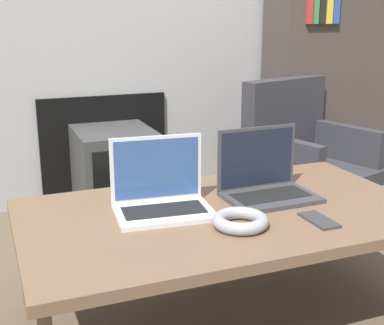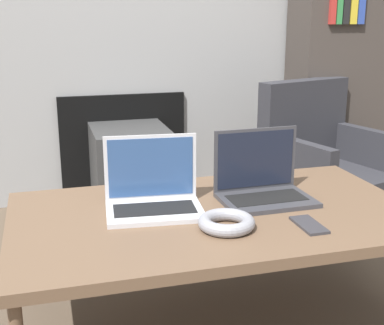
{
  "view_description": "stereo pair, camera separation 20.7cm",
  "coord_description": "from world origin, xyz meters",
  "px_view_note": "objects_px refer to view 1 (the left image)",
  "views": [
    {
      "loc": [
        -0.74,
        -1.33,
        1.07
      ],
      "look_at": [
        0.0,
        0.53,
        0.5
      ],
      "focal_mm": 50.0,
      "sensor_mm": 36.0,
      "label": 1
    },
    {
      "loc": [
        -0.54,
        -1.4,
        1.07
      ],
      "look_at": [
        0.0,
        0.53,
        0.5
      ],
      "focal_mm": 50.0,
      "sensor_mm": 36.0,
      "label": 2
    }
  ],
  "objects_px": {
    "laptop_right": "(265,181)",
    "phone": "(319,220)",
    "tv": "(115,173)",
    "laptop_left": "(161,195)",
    "armchair": "(301,147)",
    "headphones": "(240,221)"
  },
  "relations": [
    {
      "from": "laptop_left",
      "to": "armchair",
      "type": "xyz_separation_m",
      "value": [
        1.07,
        0.78,
        -0.12
      ]
    },
    {
      "from": "laptop_right",
      "to": "headphones",
      "type": "bearing_deg",
      "value": -134.36
    },
    {
      "from": "laptop_left",
      "to": "armchair",
      "type": "relative_size",
      "value": 0.48
    },
    {
      "from": "phone",
      "to": "armchair",
      "type": "height_order",
      "value": "armchair"
    },
    {
      "from": "laptop_left",
      "to": "laptop_right",
      "type": "bearing_deg",
      "value": 5.68
    },
    {
      "from": "phone",
      "to": "tv",
      "type": "distance_m",
      "value": 1.41
    },
    {
      "from": "headphones",
      "to": "phone",
      "type": "height_order",
      "value": "headphones"
    },
    {
      "from": "laptop_left",
      "to": "phone",
      "type": "xyz_separation_m",
      "value": [
        0.45,
        -0.29,
        -0.05
      ]
    },
    {
      "from": "laptop_left",
      "to": "phone",
      "type": "distance_m",
      "value": 0.53
    },
    {
      "from": "laptop_right",
      "to": "headphones",
      "type": "distance_m",
      "value": 0.32
    },
    {
      "from": "laptop_right",
      "to": "tv",
      "type": "xyz_separation_m",
      "value": [
        -0.31,
        1.06,
        -0.23
      ]
    },
    {
      "from": "headphones",
      "to": "armchair",
      "type": "xyz_separation_m",
      "value": [
        0.88,
        1.01,
        -0.08
      ]
    },
    {
      "from": "laptop_right",
      "to": "phone",
      "type": "distance_m",
      "value": 0.29
    },
    {
      "from": "laptop_left",
      "to": "armchair",
      "type": "distance_m",
      "value": 1.33
    },
    {
      "from": "tv",
      "to": "phone",
      "type": "bearing_deg",
      "value": -75.35
    },
    {
      "from": "phone",
      "to": "tv",
      "type": "relative_size",
      "value": 0.32
    },
    {
      "from": "headphones",
      "to": "phone",
      "type": "relative_size",
      "value": 1.21
    },
    {
      "from": "tv",
      "to": "laptop_left",
      "type": "bearing_deg",
      "value": -94.98
    },
    {
      "from": "laptop_left",
      "to": "armchair",
      "type": "bearing_deg",
      "value": 41.81
    },
    {
      "from": "tv",
      "to": "armchair",
      "type": "relative_size",
      "value": 0.66
    },
    {
      "from": "phone",
      "to": "tv",
      "type": "height_order",
      "value": "tv"
    },
    {
      "from": "laptop_left",
      "to": "laptop_right",
      "type": "height_order",
      "value": "same"
    }
  ]
}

